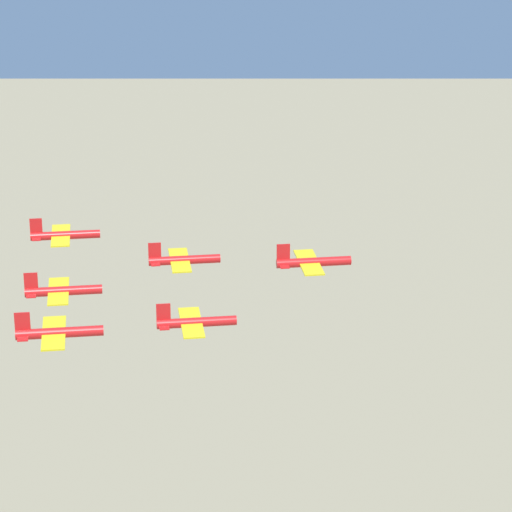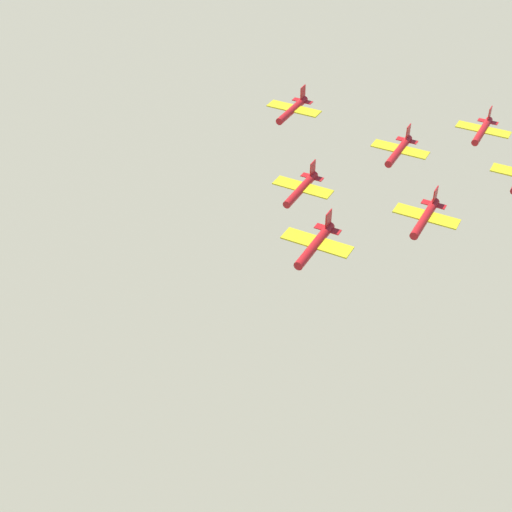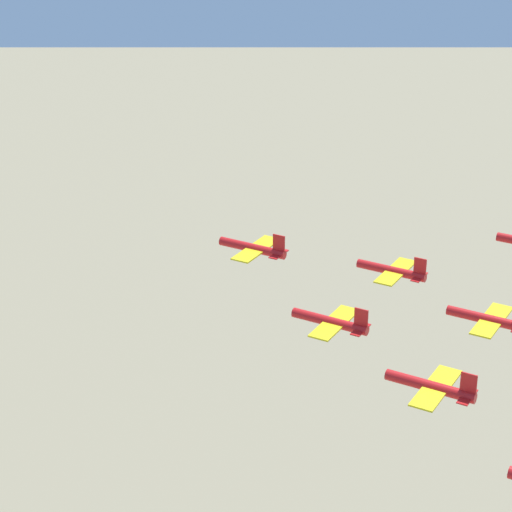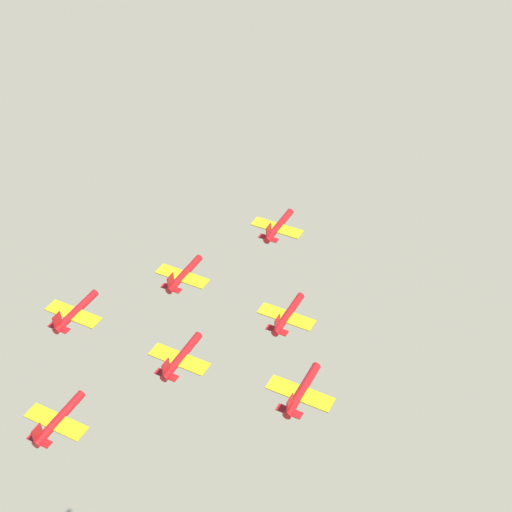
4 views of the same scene
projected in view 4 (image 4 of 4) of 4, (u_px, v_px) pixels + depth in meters
The scene contains 7 objects.
jet_0 at pixel (278, 227), 114.71m from camera, with size 8.46×9.06×3.04m.
jet_1 at pixel (183, 275), 108.90m from camera, with size 8.46×9.06×3.04m.
jet_2 at pixel (287, 315), 103.17m from camera, with size 8.46×9.06×3.04m.
jet_3 at pixel (74, 313), 101.09m from camera, with size 8.46×9.06×3.04m.
jet_4 at pixel (180, 358), 95.26m from camera, with size 8.46×9.06×3.04m.
jet_5 at pixel (301, 392), 87.41m from camera, with size 8.46×9.06×3.04m.
jet_7 at pixel (57, 420), 88.86m from camera, with size 8.46×9.06×3.04m.
Camera 4 is at (-56.65, 37.69, 233.89)m, focal length 50.00 mm.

